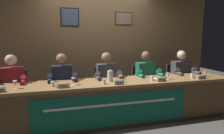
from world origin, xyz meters
name	(u,v)px	position (x,y,z in m)	size (l,w,h in m)	color
ground_plane	(112,120)	(0.00, 0.00, 0.00)	(12.00, 12.00, 0.00)	#4C4742
wall_back_panelled	(98,46)	(0.00, 1.27, 1.30)	(5.70, 0.14, 2.60)	#937047
conference_table	(114,95)	(0.00, -0.12, 0.51)	(4.50, 0.75, 0.73)	olive
chair_far_left	(16,96)	(-1.68, 0.56, 0.43)	(0.44, 0.44, 0.89)	black
panelist_far_left	(12,84)	(-1.68, 0.36, 0.70)	(0.51, 0.48, 1.21)	black
juice_glass_far_left	(15,83)	(-1.53, -0.12, 0.82)	(0.06, 0.06, 0.12)	white
chair_left	(63,93)	(-0.84, 0.56, 0.43)	(0.44, 0.44, 0.89)	black
panelist_left	(63,81)	(-0.84, 0.36, 0.70)	(0.51, 0.48, 1.21)	black
nameplate_left	(63,85)	(-0.84, -0.26, 0.77)	(0.19, 0.06, 0.08)	white
juice_glass_left	(73,80)	(-0.68, -0.12, 0.82)	(0.06, 0.06, 0.12)	white
water_cup_left	(53,84)	(-0.99, -0.14, 0.77)	(0.06, 0.06, 0.08)	silver
chair_center	(105,90)	(0.00, 0.56, 0.43)	(0.44, 0.44, 0.89)	black
panelist_center	(107,78)	(0.00, 0.36, 0.70)	(0.51, 0.48, 1.21)	black
nameplate_center	(119,82)	(0.04, -0.28, 0.77)	(0.16, 0.06, 0.08)	white
juice_glass_center	(121,77)	(0.12, -0.12, 0.82)	(0.06, 0.06, 0.12)	white
water_cup_center	(104,82)	(-0.19, -0.18, 0.77)	(0.06, 0.06, 0.08)	silver
chair_right	(142,87)	(0.84, 0.56, 0.43)	(0.44, 0.44, 0.89)	black
panelist_right	(147,76)	(0.84, 0.36, 0.70)	(0.51, 0.48, 1.21)	black
nameplate_right	(161,79)	(0.82, -0.26, 0.77)	(0.18, 0.06, 0.08)	white
juice_glass_right	(168,75)	(1.02, -0.14, 0.82)	(0.06, 0.06, 0.12)	white
water_cup_right	(152,78)	(0.71, -0.13, 0.77)	(0.06, 0.06, 0.08)	silver
chair_far_right	(176,84)	(1.68, 0.56, 0.43)	(0.44, 0.44, 0.89)	black
panelist_far_right	(182,74)	(1.68, 0.36, 0.70)	(0.51, 0.48, 1.21)	black
nameplate_far_right	(202,77)	(1.64, -0.27, 0.77)	(0.19, 0.06, 0.08)	white
juice_glass_far_right	(205,73)	(1.84, -0.14, 0.82)	(0.06, 0.06, 0.12)	white
water_cup_far_right	(192,76)	(1.55, -0.13, 0.77)	(0.06, 0.06, 0.08)	silver
water_pitcher_central	(110,76)	(-0.04, -0.02, 0.82)	(0.15, 0.10, 0.21)	silver
document_stack_right	(158,79)	(0.87, -0.07, 0.74)	(0.23, 0.18, 0.01)	white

